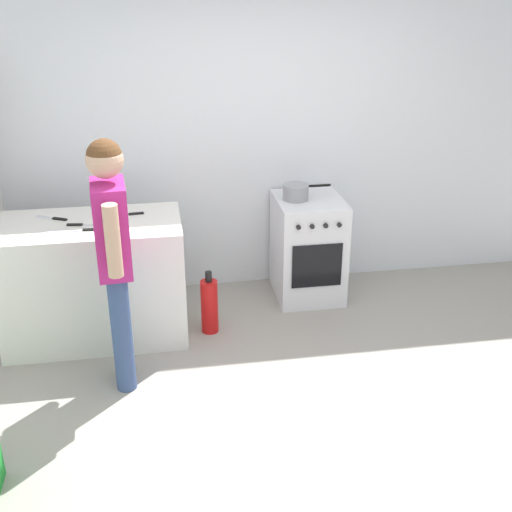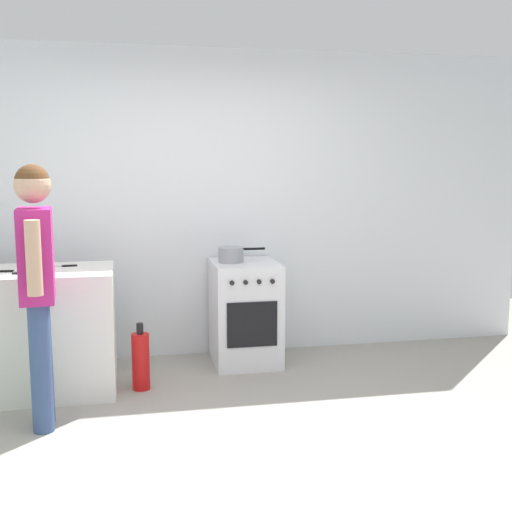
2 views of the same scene
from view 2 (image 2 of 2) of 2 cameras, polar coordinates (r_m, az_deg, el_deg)
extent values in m
plane|color=gray|center=(3.94, -1.81, -16.62)|extent=(8.00, 8.00, 0.00)
cube|color=silver|center=(5.51, -5.30, 4.57)|extent=(6.00, 0.10, 2.60)
cube|color=silver|center=(4.93, -20.05, -6.39)|extent=(1.30, 0.70, 0.90)
cube|color=silver|center=(5.33, -0.98, -5.04)|extent=(0.53, 0.60, 0.85)
cube|color=black|center=(5.05, -0.34, -6.11)|extent=(0.40, 0.01, 0.36)
cylinder|color=black|center=(5.11, -2.07, -0.82)|extent=(0.17, 0.17, 0.01)
cylinder|color=black|center=(5.16, 0.57, -0.74)|extent=(0.17, 0.17, 0.01)
cylinder|color=black|center=(5.35, -2.49, -0.41)|extent=(0.17, 0.17, 0.01)
cylinder|color=black|center=(5.39, 0.03, -0.34)|extent=(0.17, 0.17, 0.01)
cylinder|color=black|center=(4.94, -2.15, -2.41)|extent=(0.04, 0.02, 0.04)
cylinder|color=black|center=(4.96, -0.93, -2.36)|extent=(0.04, 0.02, 0.04)
cylinder|color=black|center=(4.98, 0.28, -2.32)|extent=(0.04, 0.02, 0.04)
cylinder|color=black|center=(5.00, 1.48, -2.27)|extent=(0.04, 0.02, 0.04)
cylinder|color=gray|center=(5.23, -2.24, 0.12)|extent=(0.21, 0.21, 0.12)
cylinder|color=black|center=(5.26, -0.17, 0.65)|extent=(0.18, 0.02, 0.02)
cube|color=black|center=(4.69, -20.19, -1.45)|extent=(0.11, 0.03, 0.01)
cube|color=silver|center=(4.92, -18.05, -0.94)|extent=(0.20, 0.05, 0.01)
cube|color=black|center=(4.91, -16.25, -0.83)|extent=(0.11, 0.04, 0.01)
cube|color=silver|center=(4.79, -20.18, -1.29)|extent=(0.10, 0.04, 0.01)
cube|color=black|center=(4.82, -21.38, -1.26)|extent=(0.11, 0.04, 0.01)
cylinder|color=#384C7A|center=(4.22, -18.57, -9.45)|extent=(0.13, 0.13, 0.81)
cylinder|color=#384C7A|center=(4.37, -18.48, -8.81)|extent=(0.13, 0.13, 0.81)
cube|color=#B7267A|center=(4.14, -18.97, 0.07)|extent=(0.23, 0.35, 0.58)
cylinder|color=tan|center=(3.90, -19.16, -0.17)|extent=(0.09, 0.09, 0.44)
cylinder|color=tan|center=(4.38, -18.83, 0.74)|extent=(0.09, 0.09, 0.44)
sphere|color=tan|center=(4.10, -19.26, 5.99)|extent=(0.22, 0.22, 0.22)
sphere|color=brown|center=(4.10, -19.27, 6.26)|extent=(0.21, 0.21, 0.21)
cylinder|color=red|center=(4.85, -10.21, -9.22)|extent=(0.13, 0.13, 0.42)
cylinder|color=black|center=(4.78, -10.29, -6.36)|extent=(0.05, 0.05, 0.08)
camera|label=1|loc=(0.98, -61.71, 66.75)|focal=45.00mm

